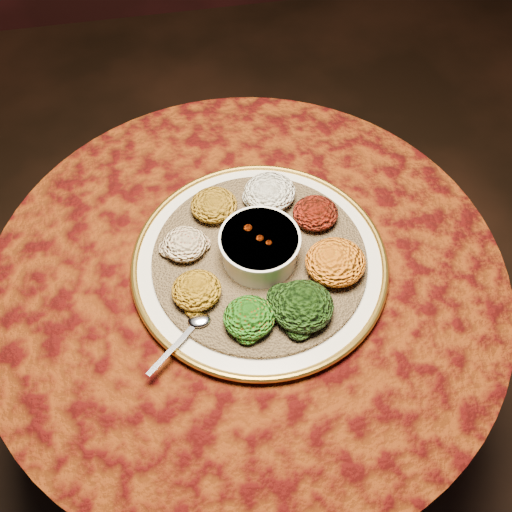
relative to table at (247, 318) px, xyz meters
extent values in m
plane|color=black|center=(0.00, 0.00, -0.55)|extent=(4.00, 4.00, 0.00)
cylinder|color=black|center=(0.00, 0.00, -0.53)|extent=(0.44, 0.44, 0.04)
cylinder|color=black|center=(0.00, 0.00, -0.21)|extent=(0.12, 0.12, 0.68)
cylinder|color=black|center=(0.00, 0.00, 0.15)|extent=(0.80, 0.80, 0.04)
cylinder|color=#4C1B06|center=(0.00, 0.00, 0.00)|extent=(0.93, 0.93, 0.34)
cylinder|color=#4C1B06|center=(0.00, 0.00, 0.17)|extent=(0.96, 0.96, 0.01)
cylinder|color=beige|center=(0.03, 0.01, 0.19)|extent=(0.49, 0.49, 0.02)
torus|color=#BE8D2F|center=(0.03, 0.01, 0.20)|extent=(0.47, 0.47, 0.01)
cylinder|color=olive|center=(0.03, 0.01, 0.20)|extent=(0.50, 0.50, 0.01)
cylinder|color=white|center=(0.03, 0.01, 0.24)|extent=(0.13, 0.13, 0.06)
cylinder|color=white|center=(0.03, 0.01, 0.26)|extent=(0.14, 0.14, 0.01)
cylinder|color=#5C1904|center=(0.03, 0.01, 0.26)|extent=(0.11, 0.11, 0.01)
ellipsoid|color=silver|center=(-0.10, -0.10, 0.21)|extent=(0.04, 0.03, 0.01)
cube|color=silver|center=(-0.15, -0.15, 0.21)|extent=(0.09, 0.08, 0.00)
ellipsoid|color=white|center=(0.07, 0.14, 0.23)|extent=(0.10, 0.09, 0.05)
ellipsoid|color=black|center=(0.15, 0.07, 0.23)|extent=(0.09, 0.08, 0.04)
ellipsoid|color=#C88610|center=(0.15, -0.04, 0.23)|extent=(0.11, 0.10, 0.05)
ellipsoid|color=black|center=(0.08, -0.12, 0.23)|extent=(0.10, 0.10, 0.05)
ellipsoid|color=maroon|center=(-0.01, -0.12, 0.23)|extent=(0.09, 0.08, 0.04)
ellipsoid|color=#A66F0E|center=(-0.09, -0.05, 0.23)|extent=(0.09, 0.08, 0.04)
ellipsoid|color=maroon|center=(-0.10, 0.05, 0.23)|extent=(0.08, 0.08, 0.04)
ellipsoid|color=#8B5C10|center=(-0.04, 0.13, 0.23)|extent=(0.09, 0.08, 0.04)
camera|label=1|loc=(-0.08, -0.56, 1.06)|focal=40.00mm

